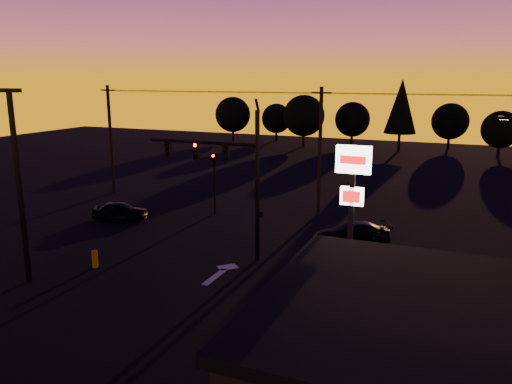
# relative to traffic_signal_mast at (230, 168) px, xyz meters

# --- Properties ---
(ground) EXTENTS (120.00, 120.00, 0.00)m
(ground) POSITION_rel_traffic_signal_mast_xyz_m (0.10, -3.99, -4.94)
(ground) COLOR black
(ground) RESTS_ON ground
(lane_arrow) EXTENTS (1.20, 3.10, 0.01)m
(lane_arrow) POSITION_rel_traffic_signal_mast_xyz_m (0.60, -2.33, -4.93)
(lane_arrow) COLOR beige
(lane_arrow) RESTS_ON ground
(traffic_signal_mast) EXTENTS (6.79, 0.52, 8.58)m
(traffic_signal_mast) POSITION_rel_traffic_signal_mast_xyz_m (0.00, 0.00, 0.00)
(traffic_signal_mast) COLOR black
(traffic_signal_mast) RESTS_ON ground
(secondary_signal) EXTENTS (0.30, 0.31, 4.35)m
(secondary_signal) POSITION_rel_traffic_signal_mast_xyz_m (-4.90, 7.49, -2.07)
(secondary_signal) COLOR black
(secondary_signal) RESTS_ON ground
(parking_lot_light) EXTENTS (1.25, 0.30, 9.14)m
(parking_lot_light) POSITION_rel_traffic_signal_mast_xyz_m (-7.40, -6.99, 0.33)
(parking_lot_light) COLOR black
(parking_lot_light) RESTS_ON ground
(pylon_sign) EXTENTS (1.50, 0.28, 6.80)m
(pylon_sign) POSITION_rel_traffic_signal_mast_xyz_m (7.10, -2.49, -0.02)
(pylon_sign) COLOR black
(pylon_sign) RESTS_ON ground
(utility_pole_0) EXTENTS (1.40, 0.26, 9.00)m
(utility_pole_0) POSITION_rel_traffic_signal_mast_xyz_m (-15.90, 10.01, -0.34)
(utility_pole_0) COLOR black
(utility_pole_0) RESTS_ON ground
(utility_pole_1) EXTENTS (1.40, 0.26, 9.00)m
(utility_pole_1) POSITION_rel_traffic_signal_mast_xyz_m (2.10, 10.01, -0.34)
(utility_pole_1) COLOR black
(utility_pole_1) RESTS_ON ground
(power_wires) EXTENTS (36.00, 1.22, 0.07)m
(power_wires) POSITION_rel_traffic_signal_mast_xyz_m (2.10, 10.01, 3.63)
(power_wires) COLOR black
(power_wires) RESTS_ON ground
(bollard) EXTENTS (0.30, 0.30, 0.90)m
(bollard) POSITION_rel_traffic_signal_mast_xyz_m (-5.71, -4.28, -4.49)
(bollard) COLOR #CCBD00
(bollard) RESTS_ON ground
(tree_0) EXTENTS (5.36, 5.36, 6.74)m
(tree_0) POSITION_rel_traffic_signal_mast_xyz_m (-21.90, 46.01, -0.88)
(tree_0) COLOR black
(tree_0) RESTS_ON ground
(tree_1) EXTENTS (4.54, 4.54, 5.71)m
(tree_1) POSITION_rel_traffic_signal_mast_xyz_m (-15.90, 49.01, -1.50)
(tree_1) COLOR black
(tree_1) RESTS_ON ground
(tree_2) EXTENTS (5.77, 5.78, 7.26)m
(tree_2) POSITION_rel_traffic_signal_mast_xyz_m (-9.90, 44.01, -0.57)
(tree_2) COLOR black
(tree_2) RESTS_ON ground
(tree_3) EXTENTS (4.95, 4.95, 6.22)m
(tree_3) POSITION_rel_traffic_signal_mast_xyz_m (-3.90, 48.01, -1.19)
(tree_3) COLOR black
(tree_3) RESTS_ON ground
(tree_4) EXTENTS (4.18, 4.18, 9.50)m
(tree_4) POSITION_rel_traffic_signal_mast_xyz_m (3.10, 45.01, 0.99)
(tree_4) COLOR black
(tree_4) RESTS_ON ground
(tree_5) EXTENTS (4.95, 4.95, 6.22)m
(tree_5) POSITION_rel_traffic_signal_mast_xyz_m (9.10, 50.01, -1.19)
(tree_5) COLOR black
(tree_5) RESTS_ON ground
(tree_6) EXTENTS (4.54, 4.54, 5.71)m
(tree_6) POSITION_rel_traffic_signal_mast_xyz_m (15.10, 44.01, -1.50)
(tree_6) COLOR black
(tree_6) RESTS_ON ground
(car_left) EXTENTS (4.02, 2.82, 1.27)m
(car_left) POSITION_rel_traffic_signal_mast_xyz_m (-10.14, 3.48, -4.30)
(car_left) COLOR black
(car_left) RESTS_ON ground
(car_right) EXTENTS (4.81, 3.51, 1.29)m
(car_right) POSITION_rel_traffic_signal_mast_xyz_m (5.68, 4.59, -4.29)
(car_right) COLOR black
(car_right) RESTS_ON ground
(suv_parked) EXTENTS (2.63, 5.06, 1.36)m
(suv_parked) POSITION_rel_traffic_signal_mast_xyz_m (9.90, -5.53, -4.26)
(suv_parked) COLOR black
(suv_parked) RESTS_ON ground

